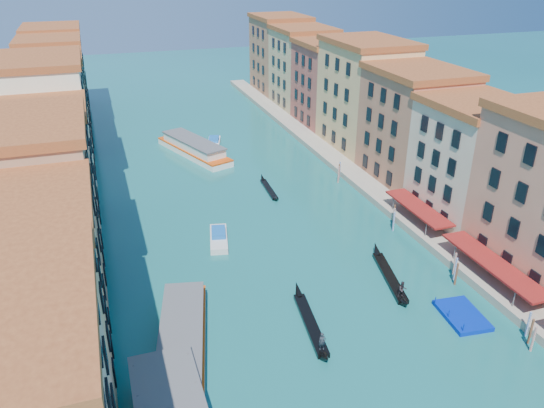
{
  "coord_description": "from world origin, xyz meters",
  "views": [
    {
      "loc": [
        -18.18,
        -17.27,
        34.99
      ],
      "look_at": [
        1.52,
        41.34,
        5.64
      ],
      "focal_mm": 35.0,
      "sensor_mm": 36.0,
      "label": 1
    }
  ],
  "objects": [
    {
      "name": "motorboat_mid",
      "position": [
        -5.17,
        43.89,
        0.58
      ],
      "size": [
        3.68,
        7.45,
        1.48
      ],
      "rotation": [
        0.0,
        0.0,
        -0.21
      ],
      "color": "silver",
      "rests_on": "ground"
    },
    {
      "name": "right_bank_palazzos",
      "position": [
        30.0,
        65.0,
        9.75
      ],
      "size": [
        12.8,
        128.4,
        21.0
      ],
      "color": "#9D4B36",
      "rests_on": "ground"
    },
    {
      "name": "blue_dock",
      "position": [
        15.5,
        19.59,
        0.24
      ],
      "size": [
        4.45,
        6.2,
        0.49
      ],
      "rotation": [
        0.0,
        0.0,
        -0.1
      ],
      "color": "#0121A6",
      "rests_on": "ground"
    },
    {
      "name": "gondola_far",
      "position": [
        6.48,
        57.85,
        0.3
      ],
      "size": [
        1.42,
        10.48,
        1.48
      ],
      "rotation": [
        0.0,
        0.0,
        -0.06
      ],
      "color": "black",
      "rests_on": "ground"
    },
    {
      "name": "gondola_fore",
      "position": [
        -0.32,
        23.36,
        0.45
      ],
      "size": [
        2.73,
        13.29,
        2.65
      ],
      "rotation": [
        0.0,
        0.0,
        -0.13
      ],
      "color": "black",
      "rests_on": "ground"
    },
    {
      "name": "restaurant_awnings",
      "position": [
        22.19,
        23.0,
        2.99
      ],
      "size": [
        3.2,
        44.55,
        3.12
      ],
      "color": "maroon",
      "rests_on": "ground"
    },
    {
      "name": "motorboat_far",
      "position": [
        3.02,
        82.49,
        0.59
      ],
      "size": [
        4.28,
        7.71,
        1.52
      ],
      "rotation": [
        0.0,
        0.0,
        -0.28
      ],
      "color": "white",
      "rests_on": "ground"
    },
    {
      "name": "vaporetto_near",
      "position": [
        -13.59,
        23.49,
        1.28
      ],
      "size": [
        8.37,
        19.62,
        2.85
      ],
      "rotation": [
        0.0,
        0.0,
        -0.22
      ],
      "color": "silver",
      "rests_on": "ground"
    },
    {
      "name": "vaporetto_far",
      "position": [
        -1.81,
        78.43,
        1.35
      ],
      "size": [
        11.26,
        20.53,
        3.0
      ],
      "rotation": [
        0.0,
        0.0,
        0.35
      ],
      "color": "white",
      "rests_on": "ground"
    },
    {
      "name": "gondola_right",
      "position": [
        11.86,
        28.25,
        0.52
      ],
      "size": [
        4.01,
        13.48,
        2.72
      ],
      "rotation": [
        0.0,
        0.0,
        -0.22
      ],
      "color": "black",
      "rests_on": "ground"
    },
    {
      "name": "quay",
      "position": [
        22.0,
        65.0,
        0.5
      ],
      "size": [
        4.0,
        140.0,
        1.0
      ],
      "primitive_type": "cube",
      "color": "gray",
      "rests_on": "ground"
    },
    {
      "name": "left_bank_palazzos",
      "position": [
        -26.0,
        64.68,
        9.71
      ],
      "size": [
        12.8,
        128.4,
        21.0
      ],
      "color": "#C8B08C",
      "rests_on": "ground"
    },
    {
      "name": "mooring_poles_right",
      "position": [
        19.1,
        28.8,
        1.3
      ],
      "size": [
        1.44,
        54.24,
        3.2
      ],
      "color": "brown",
      "rests_on": "ground"
    }
  ]
}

